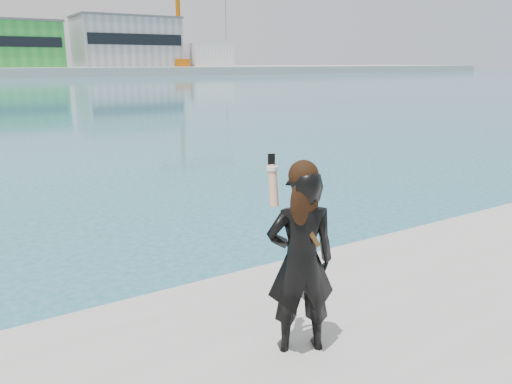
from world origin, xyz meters
The scene contains 6 objects.
ground centered at (0.00, 0.00, 0.00)m, with size 500.00×500.00×0.00m, color #17616E.
warehouse_grey_right centered at (40.00, 127.98, 8.26)m, with size 25.50×15.35×12.50m.
ancillary_shed centered at (62.00, 126.00, 5.00)m, with size 12.00×10.00×6.00m, color silver.
dock_crane centered at (53.20, 122.00, 15.07)m, with size 23.00×4.00×24.00m.
flagpole_right centered at (22.09, 121.00, 6.54)m, with size 1.28×0.16×8.00m.
woman centered at (-0.80, -0.69, 1.65)m, with size 0.68×0.58×1.68m.
Camera 1 is at (-3.16, -3.75, 3.20)m, focal length 35.00 mm.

